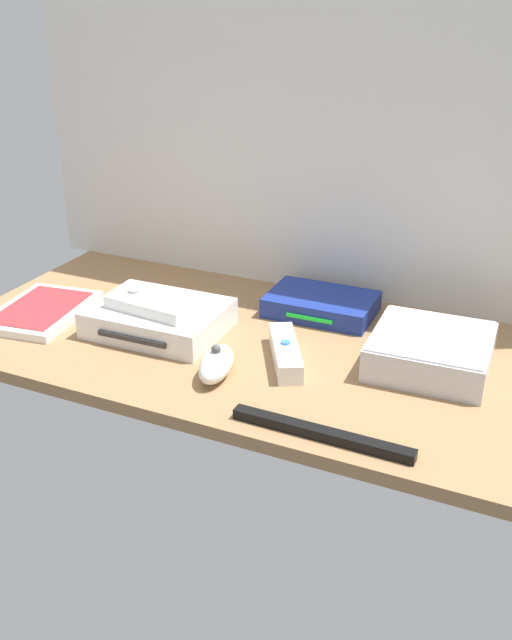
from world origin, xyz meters
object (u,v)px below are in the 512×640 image
at_px(game_console, 159,318).
at_px(network_router, 321,304).
at_px(game_case, 42,311).
at_px(remote_classic_pad, 154,302).
at_px(remote_wand, 285,352).
at_px(mini_computer, 431,351).
at_px(sensor_bar, 321,433).
at_px(remote_nunchuk, 216,364).

height_order(game_console, network_router, game_console).
height_order(game_console, game_case, game_console).
distance_m(game_case, network_router, 0.48).
relative_size(game_case, remote_classic_pad, 1.37).
height_order(network_router, remote_wand, same).
xyz_separation_m(game_console, mini_computer, (0.43, 0.06, 0.00)).
relative_size(game_console, sensor_bar, 0.89).
bearing_deg(network_router, remote_wand, -87.80).
height_order(game_console, remote_classic_pad, remote_classic_pad).
relative_size(remote_nunchuk, remote_classic_pad, 0.71).
distance_m(remote_nunchuk, remote_classic_pad, 0.18).
distance_m(mini_computer, sensor_bar, 0.26).
height_order(game_console, mini_computer, mini_computer).
bearing_deg(mini_computer, remote_classic_pad, -170.55).
height_order(network_router, remote_nunchuk, remote_nunchuk).
height_order(remote_nunchuk, sensor_bar, remote_nunchuk).
bearing_deg(network_router, remote_classic_pad, -141.10).
bearing_deg(remote_classic_pad, sensor_bar, -20.48).
relative_size(game_console, network_router, 1.17).
relative_size(game_console, remote_wand, 1.45).
xyz_separation_m(network_router, remote_classic_pad, (-0.22, -0.18, 0.04)).
height_order(network_router, sensor_bar, network_router).
bearing_deg(remote_nunchuk, remote_wand, 37.14).
bearing_deg(network_router, remote_nunchuk, -104.19).
relative_size(mini_computer, remote_wand, 1.20).
height_order(remote_classic_pad, sensor_bar, remote_classic_pad).
height_order(game_case, network_router, network_router).
height_order(remote_wand, sensor_bar, remote_wand).
relative_size(mini_computer, network_router, 0.97).
bearing_deg(remote_classic_pad, remote_wand, 4.97).
xyz_separation_m(game_case, remote_classic_pad, (0.21, 0.02, 0.05)).
relative_size(network_router, sensor_bar, 0.76).
height_order(remote_wand, remote_nunchuk, remote_nunchuk).
xyz_separation_m(mini_computer, remote_wand, (-0.20, -0.07, -0.01)).
relative_size(mini_computer, remote_nunchuk, 1.66).
distance_m(mini_computer, remote_classic_pad, 0.44).
distance_m(game_console, sensor_bar, 0.39).
distance_m(game_console, network_router, 0.28).
relative_size(mini_computer, sensor_bar, 0.74).
bearing_deg(game_case, remote_wand, -4.87).
relative_size(game_case, sensor_bar, 0.86).
relative_size(mini_computer, remote_classic_pad, 1.17).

